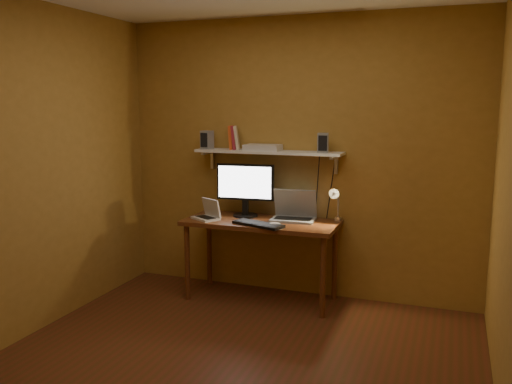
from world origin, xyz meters
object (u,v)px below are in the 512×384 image
at_px(wall_shelf, 268,152).
at_px(speaker_left, 207,140).
at_px(netbook, 208,213).
at_px(mouse, 275,224).
at_px(desk, 261,230).
at_px(speaker_right, 323,143).
at_px(laptop, 294,212).
at_px(desk_lamp, 336,200).
at_px(shelf_camera, 251,148).
at_px(keyboard, 258,224).
at_px(router, 263,147).
at_px(monitor, 245,187).

xyz_separation_m(wall_shelf, speaker_left, (-0.62, -0.01, 0.10)).
height_order(netbook, mouse, netbook).
bearing_deg(desk, mouse, -43.82).
height_order(netbook, speaker_left, speaker_left).
xyz_separation_m(desk, speaker_right, (0.52, 0.18, 0.80)).
height_order(laptop, desk_lamp, desk_lamp).
height_order(netbook, shelf_camera, shelf_camera).
distance_m(mouse, desk_lamp, 0.59).
bearing_deg(desk_lamp, wall_shelf, 174.12).
bearing_deg(netbook, speaker_left, 145.98).
distance_m(wall_shelf, netbook, 0.79).
relative_size(desk, mouse, 13.03).
xyz_separation_m(netbook, mouse, (0.68, -0.08, -0.03)).
bearing_deg(mouse, keyboard, -175.00).
bearing_deg(router, speaker_right, -1.62).
relative_size(wall_shelf, shelf_camera, 14.44).
height_order(mouse, speaker_right, speaker_right).
xyz_separation_m(wall_shelf, monitor, (-0.20, -0.07, -0.33)).
height_order(wall_shelf, netbook, wall_shelf).
xyz_separation_m(mouse, shelf_camera, (-0.35, 0.32, 0.63)).
height_order(monitor, desk_lamp, monitor).
bearing_deg(shelf_camera, mouse, -42.92).
relative_size(desk, speaker_right, 8.09).
bearing_deg(desk_lamp, laptop, 178.76).
bearing_deg(speaker_left, desk_lamp, 8.55).
relative_size(netbook, shelf_camera, 3.13).
xyz_separation_m(laptop, netbook, (-0.76, -0.24, -0.02)).
bearing_deg(wall_shelf, router, 178.47).
height_order(laptop, shelf_camera, shelf_camera).
xyz_separation_m(wall_shelf, desk_lamp, (0.66, -0.07, -0.40)).
bearing_deg(desk, wall_shelf, 90.00).
relative_size(laptop, shelf_camera, 4.25).
xyz_separation_m(mouse, desk_lamp, (0.47, 0.31, 0.19)).
relative_size(laptop, netbook, 1.36).
bearing_deg(desk_lamp, speaker_right, 159.25).
relative_size(desk_lamp, speaker_right, 2.17).
bearing_deg(laptop, shelf_camera, 175.22).
bearing_deg(speaker_right, netbook, -175.27).
xyz_separation_m(netbook, router, (0.43, 0.30, 0.60)).
relative_size(mouse, desk_lamp, 0.29).
height_order(wall_shelf, speaker_right, speaker_right).
distance_m(laptop, router, 0.67).
height_order(mouse, desk_lamp, desk_lamp).
height_order(desk, router, router).
bearing_deg(shelf_camera, monitor, -166.99).
distance_m(keyboard, shelf_camera, 0.75).
xyz_separation_m(speaker_right, router, (-0.57, 0.02, -0.06)).
height_order(speaker_left, shelf_camera, speaker_left).
relative_size(monitor, laptop, 1.34).
distance_m(desk, shelf_camera, 0.77).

